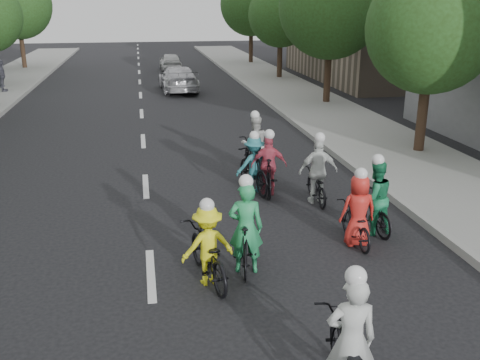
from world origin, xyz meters
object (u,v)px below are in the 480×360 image
object	(u,v)px
cyclist_3	(268,170)
cyclist_5	(245,237)
cyclist_6	(254,149)
spectator_1	(2,76)
cyclist_7	(254,167)
follow_car_lead	(178,79)
follow_car_trail	(170,61)
cyclist_4	(357,218)
cyclist_1	(373,203)
cyclist_2	(207,251)
cyclist_8	(317,178)
cyclist_0	(347,354)

from	to	relation	value
cyclist_3	cyclist_5	distance (m)	4.17
cyclist_6	spectator_1	xyz separation A→B (m)	(-10.37, 15.81, 0.35)
cyclist_5	cyclist_7	bearing A→B (deg)	-94.14
follow_car_lead	follow_car_trail	xyz separation A→B (m)	(0.17, 9.81, -0.07)
cyclist_4	follow_car_trail	world-z (taller)	cyclist_4
cyclist_4	cyclist_5	world-z (taller)	cyclist_5
cyclist_6	spectator_1	distance (m)	18.92
cyclist_1	cyclist_7	xyz separation A→B (m)	(-1.96, 3.04, -0.02)
follow_car_lead	spectator_1	distance (m)	9.33
cyclist_5	cyclist_6	bearing A→B (deg)	-93.70
follow_car_trail	cyclist_4	bearing A→B (deg)	93.02
cyclist_2	follow_car_trail	bearing A→B (deg)	-103.31
cyclist_4	follow_car_lead	size ratio (longest dim) A/B	0.35
cyclist_2	follow_car_trail	world-z (taller)	cyclist_2
follow_car_lead	spectator_1	world-z (taller)	spectator_1
cyclist_8	cyclist_3	bearing A→B (deg)	-35.56
cyclist_3	cyclist_4	size ratio (longest dim) A/B	1.05
cyclist_7	cyclist_6	bearing A→B (deg)	-112.48
cyclist_8	follow_car_trail	xyz separation A→B (m)	(-1.88, 27.70, -0.00)
cyclist_6	cyclist_8	distance (m)	3.01
cyclist_2	cyclist_4	distance (m)	3.33
cyclist_3	spectator_1	bearing A→B (deg)	-51.65
cyclist_3	follow_car_trail	distance (m)	26.91
cyclist_6	cyclist_7	distance (m)	1.81
cyclist_0	follow_car_lead	bearing A→B (deg)	-80.55
cyclist_1	follow_car_trail	size ratio (longest dim) A/B	0.49
cyclist_2	cyclist_6	xyz separation A→B (m)	(2.18, 6.28, 0.05)
cyclist_5	cyclist_1	bearing A→B (deg)	-148.89
cyclist_5	follow_car_trail	size ratio (longest dim) A/B	0.52
cyclist_7	follow_car_trail	xyz separation A→B (m)	(-0.52, 26.62, -0.03)
cyclist_5	cyclist_6	distance (m)	6.15
cyclist_0	cyclist_8	xyz separation A→B (m)	(1.81, 6.63, 0.02)
cyclist_4	follow_car_trail	distance (m)	30.20
cyclist_1	cyclist_2	bearing A→B (deg)	14.04
cyclist_1	cyclist_7	world-z (taller)	cyclist_1
cyclist_3	cyclist_8	bearing A→B (deg)	150.63
cyclist_6	spectator_1	world-z (taller)	spectator_1
spectator_1	cyclist_0	bearing A→B (deg)	-167.21
spectator_1	follow_car_lead	bearing A→B (deg)	-102.58
cyclist_2	cyclist_5	xyz separation A→B (m)	(0.73, 0.30, 0.06)
cyclist_2	cyclist_6	bearing A→B (deg)	-120.08
cyclist_7	cyclist_3	bearing A→B (deg)	129.75
cyclist_4	cyclist_8	xyz separation A→B (m)	(-0.03, 2.44, 0.05)
cyclist_2	cyclist_5	world-z (taller)	cyclist_5
cyclist_4	cyclist_6	distance (m)	5.38
cyclist_0	cyclist_2	distance (m)	3.46
cyclist_7	spectator_1	xyz separation A→B (m)	(-9.98, 17.58, 0.34)
follow_car_lead	spectator_1	size ratio (longest dim) A/B	2.84
cyclist_1	cyclist_5	distance (m)	3.23
cyclist_0	spectator_1	distance (m)	27.03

